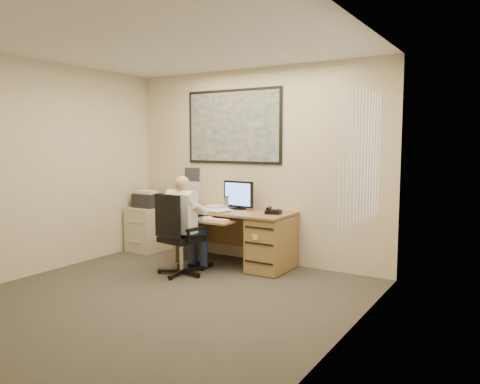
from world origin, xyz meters
The scene contains 8 objects.
room_shell centered at (0.00, 0.00, 1.35)m, with size 4.00×4.50×2.70m.
desk centered at (0.24, 1.90, 0.44)m, with size 1.60×0.97×1.13m.
world_map centered at (-0.34, 2.23, 1.90)m, with size 1.56×0.03×1.06m, color #1E4C93.
wall_calendar centered at (-1.09, 2.24, 1.08)m, with size 0.28×0.01×0.42m, color white.
window_blinds centered at (1.97, 0.80, 1.55)m, with size 0.06×1.40×1.30m, color beige, non-canonical shape.
filing_cabinet centered at (-1.71, 1.92, 0.40)m, with size 0.49×0.58×0.94m.
office_chair centered at (-0.41, 1.07, 0.30)m, with size 0.71×0.71×1.04m.
person centered at (-0.42, 1.15, 0.63)m, with size 0.51×0.73×1.26m, color white, non-canonical shape.
Camera 1 is at (3.27, -3.48, 1.67)m, focal length 35.00 mm.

